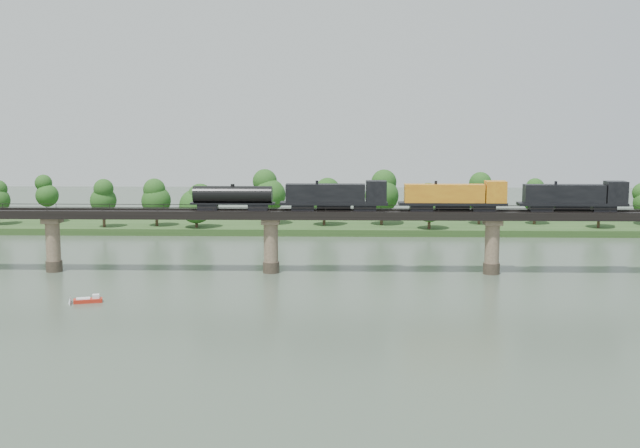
{
  "coord_description": "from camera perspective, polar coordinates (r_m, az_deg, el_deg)",
  "views": [
    {
      "loc": [
        12.89,
        -113.32,
        28.94
      ],
      "look_at": [
        8.93,
        30.0,
        9.0
      ],
      "focal_mm": 45.0,
      "sensor_mm": 36.0,
      "label": 1
    }
  ],
  "objects": [
    {
      "name": "bridge",
      "position": [
        145.8,
        -3.51,
        -1.36
      ],
      "size": [
        236.0,
        30.0,
        11.5
      ],
      "color": "#473A2D",
      "rests_on": "ground"
    },
    {
      "name": "bridge_superstructure",
      "position": [
        144.91,
        -3.53,
        1.11
      ],
      "size": [
        220.0,
        4.9,
        0.75
      ],
      "color": "black",
      "rests_on": "bridge"
    },
    {
      "name": "far_bank",
      "position": [
        200.72,
        -2.12,
        -0.15
      ],
      "size": [
        300.0,
        24.0,
        1.6
      ],
      "primitive_type": "cube",
      "color": "#26461C",
      "rests_on": "ground"
    },
    {
      "name": "motorboat",
      "position": [
        128.76,
        -16.14,
        -5.2
      ],
      "size": [
        4.54,
        2.67,
        1.2
      ],
      "rotation": [
        0.0,
        0.0,
        0.28
      ],
      "color": "red",
      "rests_on": "ground"
    },
    {
      "name": "freight_train",
      "position": [
        144.66,
        6.69,
        1.96
      ],
      "size": [
        78.08,
        3.04,
        5.37
      ],
      "color": "black",
      "rests_on": "bridge"
    },
    {
      "name": "ground",
      "position": [
        117.66,
        -4.79,
        -6.35
      ],
      "size": [
        400.0,
        400.0,
        0.0
      ],
      "primitive_type": "plane",
      "color": "#374637",
      "rests_on": "ground"
    },
    {
      "name": "far_treeline",
      "position": [
        196.02,
        -4.61,
        2.0
      ],
      "size": [
        289.06,
        17.54,
        13.6
      ],
      "color": "#382619",
      "rests_on": "far_bank"
    }
  ]
}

